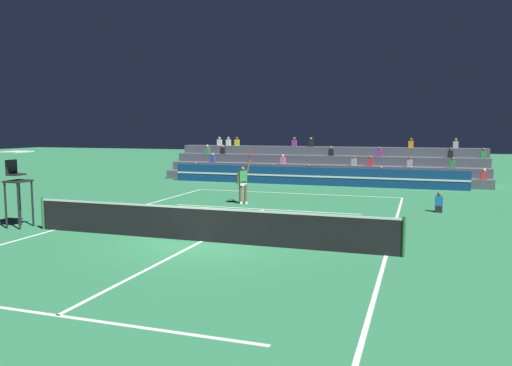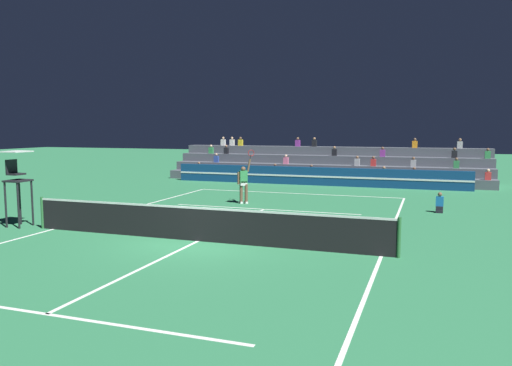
# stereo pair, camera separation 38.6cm
# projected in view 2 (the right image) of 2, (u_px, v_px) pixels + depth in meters

# --- Properties ---
(ground_plane) EXTENTS (120.00, 120.00, 0.00)m
(ground_plane) POSITION_uv_depth(u_px,v_px,m) (198.00, 241.00, 15.34)
(ground_plane) COLOR #2D7A4C
(court_lines) EXTENTS (11.10, 23.90, 0.01)m
(court_lines) POSITION_uv_depth(u_px,v_px,m) (198.00, 241.00, 15.34)
(court_lines) COLOR white
(court_lines) RESTS_ON ground
(tennis_net) EXTENTS (12.00, 0.10, 1.10)m
(tennis_net) POSITION_uv_depth(u_px,v_px,m) (198.00, 224.00, 15.28)
(tennis_net) COLOR #2D6B38
(tennis_net) RESTS_ON ground
(sponsor_banner_wall) EXTENTS (18.00, 0.26, 1.10)m
(sponsor_banner_wall) POSITION_uv_depth(u_px,v_px,m) (314.00, 176.00, 30.30)
(sponsor_banner_wall) COLOR navy
(sponsor_banner_wall) RESTS_ON ground
(bleacher_stand) EXTENTS (20.65, 3.80, 2.83)m
(bleacher_stand) POSITION_uv_depth(u_px,v_px,m) (325.00, 168.00, 33.24)
(bleacher_stand) COLOR #4C515B
(bleacher_stand) RESTS_ON ground
(umpire_chair) EXTENTS (0.76, 0.84, 2.67)m
(umpire_chair) POSITION_uv_depth(u_px,v_px,m) (17.00, 178.00, 17.46)
(umpire_chair) COLOR black
(umpire_chair) RESTS_ON ground
(ball_kid_courtside) EXTENTS (0.30, 0.36, 0.84)m
(ball_kid_courtside) POSITION_uv_depth(u_px,v_px,m) (440.00, 205.00, 20.49)
(ball_kid_courtside) COLOR black
(ball_kid_courtside) RESTS_ON ground
(tennis_player) EXTENTS (0.68, 0.59, 2.50)m
(tennis_player) POSITION_uv_depth(u_px,v_px,m) (244.00, 182.00, 22.90)
(tennis_player) COLOR brown
(tennis_player) RESTS_ON ground
(tennis_ball) EXTENTS (0.07, 0.07, 0.07)m
(tennis_ball) POSITION_uv_depth(u_px,v_px,m) (141.00, 214.00, 19.89)
(tennis_ball) COLOR #C6DB33
(tennis_ball) RESTS_ON ground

